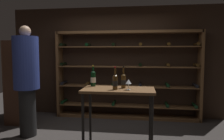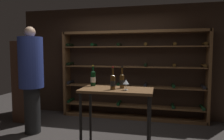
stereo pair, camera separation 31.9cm
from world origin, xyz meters
The scene contains 9 objects.
back_wall centered at (0.00, 1.74, 1.33)m, with size 5.16×0.10×2.65m, color #332319.
wine_rack centered at (0.32, 1.53, 1.03)m, with size 3.38×0.32×2.06m.
tasting_table centered at (0.28, -0.14, 0.86)m, with size 1.12×0.56×0.99m.
person_bystander_dark_jacket centered at (-1.46, 0.21, 1.13)m, with size 0.46×0.47×2.04m.
display_cabinet centered at (-2.03, 0.81, 0.90)m, with size 0.44×0.36×1.81m, color #4C2D1E.
wine_bottle_red_label centered at (0.24, -0.22, 1.11)m, with size 0.08×0.08×0.35m.
wine_bottle_green_slim centered at (0.35, -0.07, 1.11)m, with size 0.07×0.07×0.35m.
wine_bottle_black_capsule centered at (-0.17, 0.06, 1.12)m, with size 0.09×0.09×0.35m.
wine_glass_stemmed_right centered at (0.44, -0.22, 1.11)m, with size 0.09×0.09×0.16m.
Camera 2 is at (0.92, -3.24, 1.55)m, focal length 32.99 mm.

